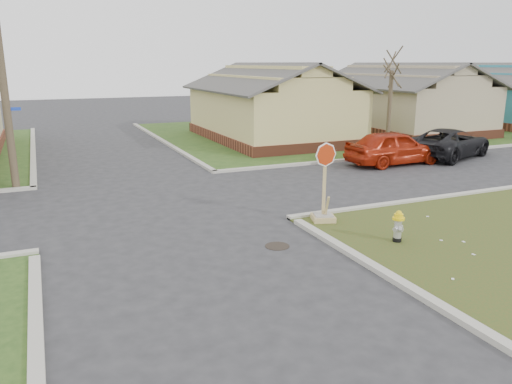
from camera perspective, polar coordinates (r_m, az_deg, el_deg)
name	(u,v)px	position (r m, az deg, el deg)	size (l,w,h in m)	color
ground	(190,252)	(12.78, -7.53, -6.83)	(120.00, 120.00, 0.00)	#2B2A2D
verge_far_right	(408,127)	(39.05, 16.97, 7.15)	(37.00, 19.00, 0.05)	#284719
curbs	(149,203)	(17.41, -12.14, -1.22)	(80.00, 40.00, 0.12)	#B0AD9F
manhole	(277,246)	(13.07, 2.44, -6.19)	(0.64, 0.64, 0.01)	black
side_house_yellow	(271,104)	(31.03, 1.70, 10.02)	(7.60, 11.60, 4.70)	brown
side_house_tan	(402,99)	(36.42, 16.32, 10.13)	(7.60, 11.60, 4.70)	brown
side_house_teal	(506,96)	(43.48, 26.69, 9.81)	(7.60, 11.60, 4.70)	brown
utility_pole	(1,62)	(20.40, -27.16, 13.09)	(1.80, 0.28, 9.00)	#3E3424
tree_mid_right	(389,111)	(27.78, 14.98, 8.94)	(0.22, 0.22, 4.20)	#3E3424
fire_hydrant	(398,225)	(13.64, 15.93, -3.60)	(0.32, 0.32, 0.85)	black
stop_sign	(324,204)	(14.96, 7.74, -1.38)	(0.67, 0.65, 2.37)	tan
red_sedan	(394,147)	(24.27, 15.47, 4.94)	(1.89, 4.71, 1.60)	#A6210B
dark_pickup	(449,143)	(26.98, 21.22, 5.25)	(2.42, 5.25, 1.46)	black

